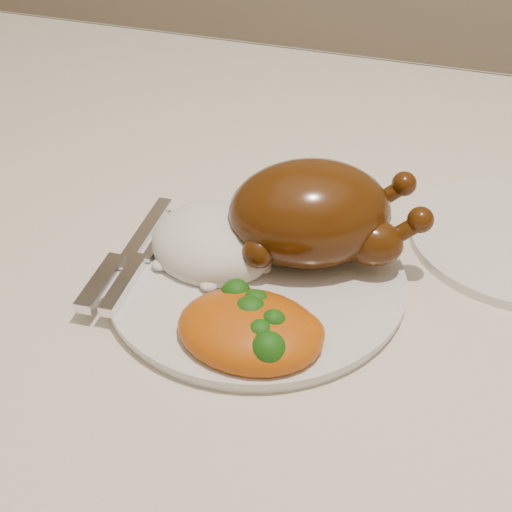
% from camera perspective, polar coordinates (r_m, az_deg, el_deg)
% --- Properties ---
extents(dining_table, '(1.60, 0.90, 0.76)m').
position_cam_1_polar(dining_table, '(0.72, 6.30, -7.43)').
color(dining_table, brown).
rests_on(dining_table, floor).
extents(tablecloth, '(1.73, 1.03, 0.18)m').
position_cam_1_polar(tablecloth, '(0.67, 6.71, -2.97)').
color(tablecloth, beige).
rests_on(tablecloth, dining_table).
extents(dinner_plate, '(0.28, 0.28, 0.01)m').
position_cam_1_polar(dinner_plate, '(0.63, 0.00, -1.86)').
color(dinner_plate, silver).
rests_on(dinner_plate, tablecloth).
extents(roast_chicken, '(0.19, 0.16, 0.09)m').
position_cam_1_polar(roast_chicken, '(0.63, 4.71, 3.44)').
color(roast_chicken, '#4C2508').
rests_on(roast_chicken, dinner_plate).
extents(rice_mound, '(0.14, 0.13, 0.06)m').
position_cam_1_polar(rice_mound, '(0.64, -3.37, 1.00)').
color(rice_mound, white).
rests_on(rice_mound, dinner_plate).
extents(mac_and_cheese, '(0.12, 0.09, 0.04)m').
position_cam_1_polar(mac_and_cheese, '(0.56, -0.05, -5.88)').
color(mac_and_cheese, '#C6550C').
rests_on(mac_and_cheese, dinner_plate).
extents(cutlery, '(0.04, 0.18, 0.01)m').
position_cam_1_polar(cutlery, '(0.64, -10.39, -0.79)').
color(cutlery, silver).
rests_on(cutlery, dinner_plate).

